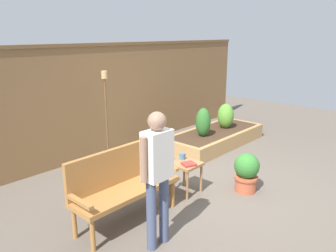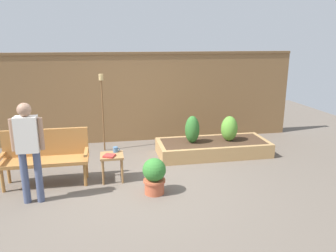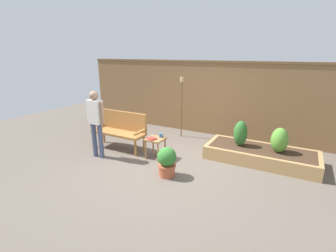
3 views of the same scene
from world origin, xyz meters
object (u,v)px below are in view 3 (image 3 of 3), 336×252
at_px(tiki_torch, 182,97).
at_px(garden_bench, 120,127).
at_px(side_table, 155,142).
at_px(potted_boxwood, 167,161).
at_px(shrub_far_corner, 280,140).
at_px(cup_on_table, 161,135).
at_px(shrub_near_bench, 240,133).
at_px(book_on_table, 152,138).
at_px(person_by_bench, 96,119).

bearing_deg(tiki_torch, garden_bench, -122.17).
relative_size(garden_bench, side_table, 3.00).
xyz_separation_m(potted_boxwood, shrub_far_corner, (1.88, 1.60, 0.25)).
distance_m(cup_on_table, shrub_near_bench, 1.83).
height_order(cup_on_table, shrub_far_corner, shrub_far_corner).
bearing_deg(garden_bench, potted_boxwood, -23.40).
xyz_separation_m(garden_bench, tiki_torch, (0.98, 1.56, 0.63)).
relative_size(garden_bench, book_on_table, 7.99).
distance_m(garden_bench, potted_boxwood, 1.96).
bearing_deg(potted_boxwood, person_by_bench, 178.49).
xyz_separation_m(book_on_table, shrub_far_corner, (2.58, 1.05, 0.08)).
bearing_deg(shrub_far_corner, side_table, -159.34).
relative_size(shrub_far_corner, person_by_bench, 0.35).
height_order(shrub_near_bench, person_by_bench, person_by_bench).
bearing_deg(tiki_torch, side_table, -85.05).
bearing_deg(tiki_torch, shrub_near_bench, -21.43).
relative_size(side_table, person_by_bench, 0.31).
bearing_deg(garden_bench, cup_on_table, 0.17).
bearing_deg(side_table, shrub_far_corner, 20.66).
height_order(book_on_table, shrub_near_bench, shrub_near_bench).
xyz_separation_m(cup_on_table, person_by_bench, (-1.29, -0.73, 0.41)).
distance_m(cup_on_table, tiki_torch, 1.70).
bearing_deg(side_table, cup_on_table, 61.00).
height_order(potted_boxwood, shrub_far_corner, shrub_far_corner).
relative_size(garden_bench, tiki_torch, 0.84).
relative_size(potted_boxwood, shrub_far_corner, 1.10).
bearing_deg(potted_boxwood, side_table, 135.67).
distance_m(garden_bench, book_on_table, 1.10).
xyz_separation_m(book_on_table, tiki_torch, (-0.10, 1.77, 0.68)).
bearing_deg(person_by_bench, side_table, 26.07).
height_order(book_on_table, tiki_torch, tiki_torch).
bearing_deg(cup_on_table, shrub_near_bench, 26.79).
xyz_separation_m(cup_on_table, book_on_table, (-0.12, -0.22, -0.03)).
bearing_deg(potted_boxwood, cup_on_table, 127.10).
distance_m(garden_bench, person_by_bench, 0.83).
xyz_separation_m(cup_on_table, shrub_far_corner, (2.46, 0.82, 0.04)).
xyz_separation_m(side_table, book_on_table, (-0.04, -0.09, 0.10)).
relative_size(cup_on_table, shrub_near_bench, 0.21).
bearing_deg(person_by_bench, cup_on_table, 29.40).
xyz_separation_m(garden_bench, person_by_bench, (-0.09, -0.72, 0.39)).
relative_size(side_table, shrub_near_bench, 0.82).
height_order(cup_on_table, person_by_bench, person_by_bench).
bearing_deg(cup_on_table, person_by_bench, -150.60).
xyz_separation_m(side_table, shrub_far_corner, (2.54, 0.96, 0.18)).
distance_m(book_on_table, person_by_bench, 1.35).
relative_size(side_table, shrub_far_corner, 0.88).
relative_size(cup_on_table, book_on_table, 0.68).
bearing_deg(tiki_torch, book_on_table, -86.71).
bearing_deg(cup_on_table, book_on_table, -117.89).
distance_m(book_on_table, tiki_torch, 1.90).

